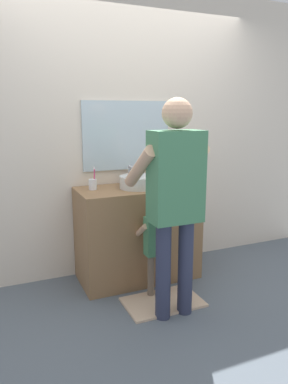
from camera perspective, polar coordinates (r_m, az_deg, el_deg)
The scene contains 9 objects.
ground_plane at distance 3.38m, azimuth 1.04°, elevation -15.06°, with size 14.00×14.00×0.00m, color slate.
back_wall at distance 3.58m, azimuth -3.00°, elevation 9.05°, with size 4.40×0.10×2.70m.
vanity_cabinet at distance 3.46m, azimuth -0.98°, elevation -6.45°, with size 1.10×0.54×0.88m, color olive.
sink_basin at distance 3.31m, azimuth -0.89°, elevation 1.61°, with size 0.34×0.34×0.11m.
faucet at distance 3.50m, azimuth -2.19°, elevation 2.60°, with size 0.18×0.14×0.18m.
toothbrush_cup at distance 3.27m, azimuth -8.00°, elevation 1.30°, with size 0.07×0.07×0.21m.
bath_mat at distance 3.18m, azimuth 2.97°, elevation -16.80°, with size 0.64×0.40×0.02m, color #CCAD8E.
child_toddler at distance 3.10m, azimuth 1.86°, elevation -7.70°, with size 0.26×0.26×0.83m.
adult_parent at distance 2.68m, azimuth 4.85°, elevation 0.24°, with size 0.51×0.54×1.66m.
Camera 1 is at (-1.24, -2.73, 1.57)m, focal length 34.13 mm.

